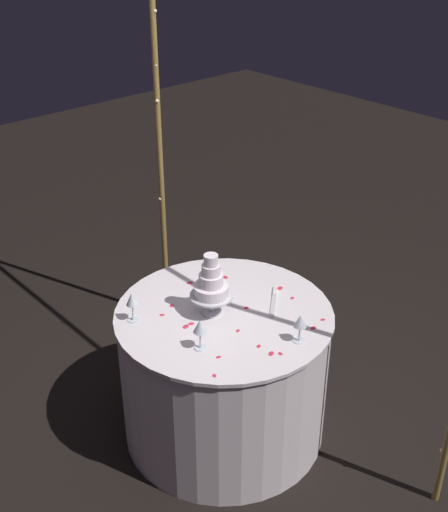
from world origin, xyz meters
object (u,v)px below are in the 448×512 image
decorative_arch (292,141)px  wine_glass_0 (132,300)px  main_table (224,373)px  cake_knife (274,300)px  tiered_cake (211,285)px  wine_glass_1 (200,327)px  wine_glass_2 (300,322)px

decorative_arch → wine_glass_0: 1.12m
main_table → cake_knife: (0.09, 0.27, 0.40)m
tiered_cake → wine_glass_0: 0.40m
decorative_arch → main_table: size_ratio=2.18×
wine_glass_1 → cake_knife: 0.57m
decorative_arch → main_table: 1.29m
decorative_arch → tiered_cake: size_ratio=7.33×
decorative_arch → main_table: decorative_arch is taller
wine_glass_1 → decorative_arch: bearing=101.1°
tiered_cake → wine_glass_0: size_ratio=2.06×
wine_glass_0 → wine_glass_1: wine_glass_0 is taller
decorative_arch → tiered_cake: 0.82m
decorative_arch → wine_glass_2: bearing=-39.6°
tiered_cake → cake_knife: size_ratio=1.40×
tiered_cake → wine_glass_0: bearing=-122.2°
main_table → wine_glass_1: 0.61m
decorative_arch → wine_glass_1: bearing=-78.9°
tiered_cake → wine_glass_2: 0.49m
decorative_arch → wine_glass_0: bearing=-107.1°
tiered_cake → wine_glass_1: bearing=-51.3°
main_table → tiered_cake: bearing=-132.9°
tiered_cake → cake_knife: bearing=66.6°
decorative_arch → wine_glass_2: size_ratio=16.48×
tiered_cake → wine_glass_1: size_ratio=2.11×
decorative_arch → tiered_cake: decorative_arch is taller
tiered_cake → wine_glass_2: bearing=17.7°
wine_glass_0 → wine_glass_1: (0.40, 0.10, 0.00)m
main_table → tiered_cake: size_ratio=3.36×
decorative_arch → wine_glass_1: decorative_arch is taller
cake_knife → main_table: bearing=-109.1°
main_table → wine_glass_0: 0.69m
decorative_arch → cake_knife: bearing=-62.7°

